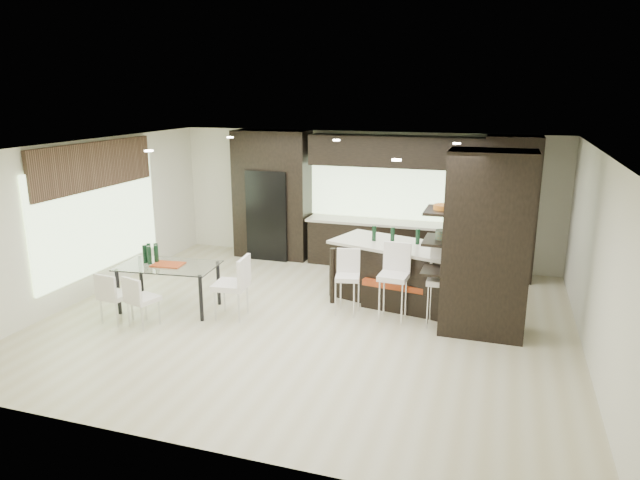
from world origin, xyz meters
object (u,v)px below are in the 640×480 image
(kitchen_island, at_px, (403,273))
(chair_near, at_px, (143,303))
(chair_far, at_px, (116,299))
(stool_right, at_px, (442,295))
(stool_left, at_px, (347,289))
(chair_end, at_px, (231,289))
(floor_vase, at_px, (461,294))
(dining_table, at_px, (170,287))
(bench, at_px, (402,295))
(stool_mid, at_px, (393,290))

(kitchen_island, height_order, chair_near, kitchen_island)
(chair_far, bearing_deg, stool_right, 23.40)
(stool_left, relative_size, chair_end, 0.91)
(floor_vase, bearing_deg, dining_table, -173.48)
(dining_table, bearing_deg, floor_vase, 0.37)
(chair_near, bearing_deg, kitchen_island, 48.95)
(bench, xyz_separation_m, floor_vase, (0.98, -0.66, 0.36))
(stool_mid, xyz_separation_m, bench, (0.06, 0.50, -0.25))
(dining_table, height_order, chair_end, chair_end)
(chair_end, bearing_deg, kitchen_island, -63.91)
(dining_table, bearing_deg, stool_right, 2.79)
(stool_mid, relative_size, chair_near, 1.31)
(kitchen_island, bearing_deg, dining_table, -140.13)
(stool_mid, xyz_separation_m, floor_vase, (1.04, -0.16, 0.11))
(stool_left, distance_m, chair_near, 3.17)
(stool_mid, height_order, stool_right, stool_right)
(chair_far, bearing_deg, stool_left, 30.57)
(dining_table, distance_m, chair_near, 0.73)
(stool_right, distance_m, bench, 0.89)
(stool_left, bearing_deg, dining_table, -176.90)
(stool_right, height_order, chair_end, stool_right)
(chair_near, relative_size, chair_far, 1.00)
(chair_end, bearing_deg, chair_near, 117.27)
(stool_right, xyz_separation_m, chair_end, (-3.20, -0.68, -0.04))
(floor_vase, bearing_deg, chair_far, -166.20)
(kitchen_island, xyz_separation_m, stool_left, (-0.74, -0.81, -0.08))
(stool_left, xyz_separation_m, bench, (0.81, 0.47, -0.18))
(stool_mid, relative_size, dining_table, 0.62)
(dining_table, xyz_separation_m, chair_end, (1.12, 0.00, 0.08))
(stool_right, bearing_deg, dining_table, -171.59)
(kitchen_island, height_order, stool_left, kitchen_island)
(chair_end, bearing_deg, stool_right, -83.75)
(stool_left, relative_size, stool_mid, 0.86)
(dining_table, height_order, chair_near, dining_table)
(stool_right, xyz_separation_m, dining_table, (-4.31, -0.68, -0.12))
(kitchen_island, height_order, bench, kitchen_island)
(stool_left, distance_m, dining_table, 2.91)
(dining_table, relative_size, chair_far, 2.09)
(bench, distance_m, chair_end, 2.79)
(dining_table, bearing_deg, chair_far, -130.24)
(stool_right, height_order, dining_table, stool_right)
(stool_mid, bearing_deg, bench, 85.71)
(chair_far, bearing_deg, chair_end, 31.39)
(chair_far, height_order, chair_end, chair_end)
(floor_vase, bearing_deg, stool_mid, 171.55)
(stool_left, bearing_deg, kitchen_island, 36.26)
(stool_mid, bearing_deg, chair_far, -158.00)
(stool_left, height_order, stool_right, stool_right)
(bench, bearing_deg, stool_left, -140.40)
(kitchen_island, distance_m, dining_table, 3.88)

